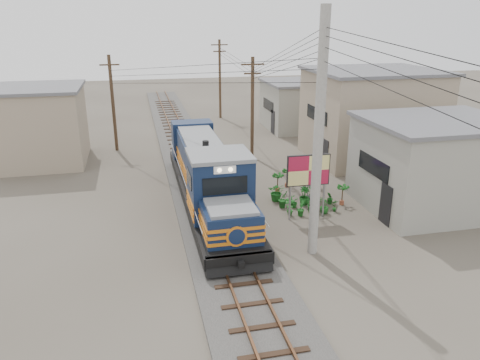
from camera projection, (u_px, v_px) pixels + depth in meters
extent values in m
plane|color=#473F35|center=(230.00, 255.00, 19.79)|extent=(120.00, 120.00, 0.00)
cube|color=#595651|center=(197.00, 178.00, 28.96)|extent=(3.60, 70.00, 0.16)
cube|color=#51331E|center=(189.00, 176.00, 28.79)|extent=(0.08, 70.00, 0.12)
cube|color=#51331E|center=(206.00, 175.00, 29.01)|extent=(0.08, 70.00, 0.12)
cube|color=black|center=(208.00, 193.00, 24.73)|extent=(2.74, 15.14, 0.52)
cube|color=black|center=(226.00, 236.00, 20.47)|extent=(2.08, 3.03, 0.62)
cube|color=black|center=(196.00, 171.00, 29.17)|extent=(2.08, 3.03, 0.62)
cube|color=#101E3B|center=(231.00, 224.00, 19.06)|extent=(2.25, 2.27, 1.42)
cube|color=#101E3B|center=(220.00, 187.00, 20.99)|extent=(2.69, 2.46, 2.93)
cube|color=slate|center=(219.00, 155.00, 20.49)|extent=(2.74, 2.58, 0.17)
cube|color=black|center=(225.00, 186.00, 19.68)|extent=(1.92, 0.06, 0.76)
cube|color=white|center=(225.00, 170.00, 19.43)|extent=(0.95, 0.06, 0.33)
cube|color=#101E3B|center=(201.00, 159.00, 26.51)|extent=(2.14, 9.27, 2.18)
cube|color=slate|center=(201.00, 139.00, 26.14)|extent=(1.92, 9.27, 0.17)
cube|color=orange|center=(208.00, 183.00, 24.56)|extent=(2.78, 15.14, 0.13)
cube|color=orange|center=(208.00, 178.00, 24.46)|extent=(2.78, 15.14, 0.13)
cube|color=orange|center=(208.00, 173.00, 24.37)|extent=(2.78, 15.14, 0.13)
cylinder|color=#9E9B93|center=(318.00, 139.00, 18.40)|extent=(0.40, 0.40, 10.00)
cylinder|color=#4C3826|center=(252.00, 109.00, 32.45)|extent=(0.24, 0.24, 7.00)
cube|color=#4C3826|center=(253.00, 64.00, 31.45)|extent=(1.60, 0.10, 0.10)
cube|color=#4C3826|center=(253.00, 73.00, 31.65)|extent=(1.20, 0.10, 0.10)
cylinder|color=#4C3826|center=(220.00, 80.00, 45.31)|extent=(0.24, 0.24, 7.50)
cube|color=#4C3826|center=(219.00, 45.00, 44.23)|extent=(1.60, 0.10, 0.10)
cube|color=#4C3826|center=(220.00, 51.00, 44.43)|extent=(1.20, 0.10, 0.10)
cylinder|color=#4C3826|center=(113.00, 104.00, 34.14)|extent=(0.24, 0.24, 7.00)
cube|color=#4C3826|center=(109.00, 62.00, 33.15)|extent=(1.60, 0.10, 0.10)
cube|color=#4C3826|center=(110.00, 71.00, 33.35)|extent=(1.20, 0.10, 0.10)
cube|color=gray|center=(435.00, 166.00, 24.20)|extent=(7.00, 6.00, 4.50)
cube|color=slate|center=(442.00, 121.00, 23.42)|extent=(7.35, 6.30, 0.20)
cube|color=black|center=(373.00, 166.00, 23.39)|extent=(0.05, 3.00, 0.90)
cube|color=gray|center=(371.00, 116.00, 32.44)|extent=(8.00, 7.00, 6.00)
cube|color=slate|center=(375.00, 71.00, 31.42)|extent=(8.40, 7.35, 0.20)
cube|color=black|center=(317.00, 115.00, 31.50)|extent=(0.05, 3.50, 0.90)
cube|color=gray|center=(301.00, 106.00, 41.66)|extent=(6.00, 6.00, 4.00)
cube|color=slate|center=(302.00, 82.00, 40.97)|extent=(6.30, 6.30, 0.20)
cube|color=black|center=(268.00, 105.00, 40.96)|extent=(0.05, 3.00, 0.90)
cube|color=gray|center=(37.00, 127.00, 31.59)|extent=(6.00, 6.00, 5.00)
cube|color=slate|center=(32.00, 88.00, 30.73)|extent=(6.30, 6.30, 0.20)
cylinder|color=#99999E|center=(290.00, 197.00, 22.87)|extent=(0.10, 0.10, 2.43)
cylinder|color=#99999E|center=(324.00, 194.00, 23.19)|extent=(0.10, 0.10, 2.43)
cube|color=black|center=(308.00, 170.00, 22.60)|extent=(2.14, 0.18, 1.56)
cube|color=#AB1638|center=(309.00, 170.00, 22.57)|extent=(2.05, 0.14, 1.46)
cylinder|color=black|center=(307.00, 197.00, 25.97)|extent=(0.41, 0.41, 0.10)
cylinder|color=#99999E|center=(308.00, 181.00, 25.64)|extent=(0.05, 0.05, 2.04)
cone|color=#512164|center=(309.00, 164.00, 25.32)|extent=(2.39, 2.39, 0.51)
imported|color=black|center=(310.00, 170.00, 27.77)|extent=(0.76, 0.60, 1.84)
imported|color=#1A5D1C|center=(290.00, 207.00, 23.60)|extent=(0.61, 0.60, 0.97)
imported|color=#1A5D1C|center=(301.00, 208.00, 23.61)|extent=(0.51, 0.54, 0.78)
imported|color=#1A5D1C|center=(314.00, 204.00, 23.96)|extent=(0.92, 0.82, 0.95)
imported|color=#1A5D1C|center=(324.00, 206.00, 23.89)|extent=(0.55, 0.55, 0.81)
imported|color=#1A5D1C|center=(335.00, 206.00, 24.15)|extent=(0.36, 0.26, 0.65)
imported|color=#1A5D1C|center=(283.00, 199.00, 24.60)|extent=(0.66, 0.61, 0.96)
imported|color=#1A5D1C|center=(293.00, 202.00, 24.64)|extent=(0.66, 0.61, 0.60)
imported|color=#1A5D1C|center=(304.00, 196.00, 24.98)|extent=(0.63, 0.63, 1.00)
imported|color=#1A5D1C|center=(314.00, 194.00, 25.07)|extent=(0.62, 0.48, 1.07)
imported|color=#1A5D1C|center=(330.00, 198.00, 25.07)|extent=(0.43, 0.47, 0.70)
imported|color=#1A5D1C|center=(277.00, 192.00, 25.47)|extent=(1.18, 1.11, 1.05)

